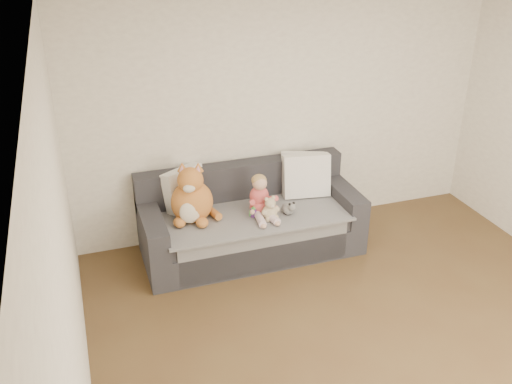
% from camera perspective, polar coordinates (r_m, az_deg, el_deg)
% --- Properties ---
extents(room_shell, '(5.00, 5.00, 5.00)m').
position_cam_1_polar(room_shell, '(4.26, 13.06, -0.56)').
color(room_shell, brown).
rests_on(room_shell, ground).
extents(sofa, '(2.20, 0.94, 0.85)m').
position_cam_1_polar(sofa, '(5.84, -0.60, -3.09)').
color(sofa, '#2B2B30').
rests_on(sofa, ground).
extents(cushion_left, '(0.49, 0.41, 0.43)m').
position_cam_1_polar(cushion_left, '(5.76, -7.17, 0.37)').
color(cushion_left, white).
rests_on(cushion_left, sofa).
extents(cushion_right_back, '(0.50, 0.36, 0.44)m').
position_cam_1_polar(cushion_right_back, '(6.09, 4.66, 2.04)').
color(cushion_right_back, white).
rests_on(cushion_right_back, sofa).
extents(cushion_right_front, '(0.52, 0.29, 0.46)m').
position_cam_1_polar(cushion_right_front, '(5.97, 5.04, 1.65)').
color(cushion_right_front, white).
rests_on(cushion_right_front, sofa).
extents(toddler, '(0.30, 0.43, 0.42)m').
position_cam_1_polar(toddler, '(5.57, 0.45, -0.68)').
color(toddler, '#D04C49').
rests_on(toddler, sofa).
extents(plush_cat, '(0.48, 0.43, 0.63)m').
position_cam_1_polar(plush_cat, '(5.49, -6.43, -0.69)').
color(plush_cat, '#AF7126').
rests_on(plush_cat, sofa).
extents(teddy_bear, '(0.19, 0.15, 0.25)m').
position_cam_1_polar(teddy_bear, '(5.53, 1.42, -1.81)').
color(teddy_bear, '#C4B088').
rests_on(teddy_bear, sofa).
extents(plush_cow, '(0.12, 0.19, 0.15)m').
position_cam_1_polar(plush_cow, '(5.64, 3.28, -1.65)').
color(plush_cow, white).
rests_on(plush_cow, sofa).
extents(sippy_cup, '(0.10, 0.08, 0.12)m').
position_cam_1_polar(sippy_cup, '(5.59, -0.24, -1.93)').
color(sippy_cup, '#643188').
rests_on(sippy_cup, sofa).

